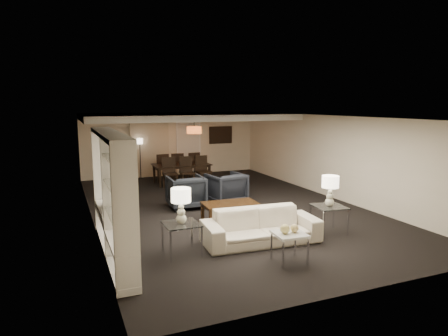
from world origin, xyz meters
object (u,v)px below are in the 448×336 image
armchair_right (226,188)px  floor_lamp (140,159)px  vase_amber (117,179)px  chair_fm (177,167)px  floor_speaker (105,200)px  marble_table (289,247)px  chair_nm (187,172)px  pendant_light (194,130)px  chair_nl (170,173)px  sofa (261,226)px  coffee_table (230,212)px  chair_nr (204,171)px  vase_blue (119,210)px  armchair_left (186,192)px  chair_fr (192,166)px  table_lamp_left (181,206)px  table_lamp_right (330,191)px  side_table_right (329,219)px  side_table_left (182,239)px  chair_fl (161,168)px  television (110,195)px  dining_table (182,174)px

armchair_right → floor_lamp: bearing=-80.6°
vase_amber → chair_fm: (3.16, 7.65, -1.12)m
armchair_right → floor_speaker: bearing=1.2°
marble_table → chair_nm: size_ratio=0.53×
pendant_light → chair_nl: size_ratio=0.50×
chair_fm → sofa: bearing=95.2°
coffee_table → chair_nr: chair_nr is taller
chair_nl → armchair_right: bearing=-67.9°
armchair_right → vase_amber: size_ratio=6.30×
sofa → vase_blue: (-2.91, -0.56, 0.79)m
armchair_left → floor_lamp: (-0.32, 4.87, 0.32)m
pendant_light → chair_fr: size_ratio=0.50×
table_lamp_left → vase_blue: table_lamp_left is taller
table_lamp_right → side_table_right: bearing=0.0°
chair_nm → table_lamp_right: bearing=-72.2°
side_table_left → chair_fl: bearing=79.4°
coffee_table → vase_amber: vase_amber is taller
armchair_left → vase_amber: bearing=59.4°
chair_nr → side_table_right: bearing=-87.5°
pendant_light → television: bearing=-123.2°
table_lamp_right → floor_speaker: bearing=148.5°
television → chair_fr: bearing=-30.9°
vase_blue → chair_fl: (2.56, 7.80, -0.62)m
floor_lamp → floor_speaker: bearing=-109.1°
armchair_left → vase_amber: vase_amber is taller
marble_table → armchair_right: bearing=82.2°
table_lamp_left → vase_amber: 1.45m
side_table_right → chair_nr: bearing=98.1°
vase_blue → vase_amber: bearing=90.0°
vase_blue → floor_speaker: size_ratio=0.16×
chair_fm → floor_lamp: 1.52m
side_table_right → television: bearing=167.7°
table_lamp_right → dining_table: 6.77m
television → floor_lamp: (1.96, 7.17, -0.30)m
table_lamp_right → marble_table: size_ratio=1.24×
armchair_left → floor_speaker: floor_speaker is taller
vase_amber → table_lamp_left: bearing=18.7°
coffee_table → vase_amber: bearing=-145.4°
sofa → side_table_left: 1.70m
side_table_right → marble_table: bearing=-147.1°
chair_fm → marble_table: bearing=95.4°
side_table_left → table_lamp_left: (0.00, 0.00, 0.65)m
side_table_left → chair_fm: chair_fm is taller
chair_fr → table_lamp_right: bearing=91.0°
table_lamp_right → chair_fl: size_ratio=0.65×
television → chair_fr: television is taller
vase_amber → armchair_left: bearing=58.1°
side_table_right → chair_fl: bearing=105.8°
vase_blue → dining_table: size_ratio=0.08×
vase_amber → vase_blue: bearing=-90.0°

